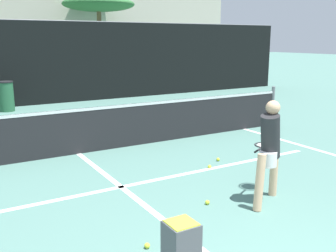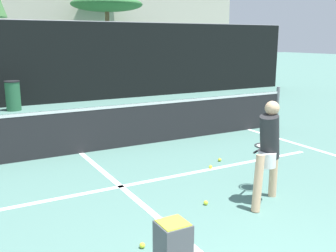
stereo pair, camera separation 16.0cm
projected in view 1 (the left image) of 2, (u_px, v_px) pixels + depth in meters
The scene contains 13 objects.
court_service_line at pixel (121, 187), 6.33m from camera, with size 8.25×0.10×0.01m, color white.
court_center_mark at pixel (137, 200), 5.83m from camera, with size 0.10×5.55×0.01m, color white.
court_sideline_right at pixel (335, 155), 8.07m from camera, with size 0.10×6.55×0.01m, color white.
net at pixel (77, 130), 8.05m from camera, with size 11.09×0.09×1.07m.
fence_back at pixel (14, 64), 13.55m from camera, with size 24.00×0.06×2.98m.
player_practicing at pixel (269, 147), 5.63m from camera, with size 0.98×0.89×1.50m.
tennis_ball_scattered_1 at pixel (147, 246), 4.48m from camera, with size 0.07×0.07×0.07m, color #D1E033.
tennis_ball_scattered_5 at pixel (218, 159), 7.68m from camera, with size 0.07×0.07×0.07m, color #D1E033.
tennis_ball_scattered_6 at pixel (263, 144), 8.84m from camera, with size 0.07×0.07×0.07m, color #D1E033.
tennis_ball_scattered_8 at pixel (210, 166), 7.25m from camera, with size 0.07×0.07×0.07m, color #D1E033.
tennis_ball_scattered_9 at pixel (207, 202), 5.66m from camera, with size 0.07×0.07×0.07m, color #D1E033.
trash_bin at pixel (6, 96), 12.85m from camera, with size 0.50×0.50×0.99m.
tree_east at pixel (99, 5), 24.50m from camera, with size 4.50×4.50×4.89m.
Camera 1 is at (-2.38, -1.52, 2.34)m, focal length 42.00 mm.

